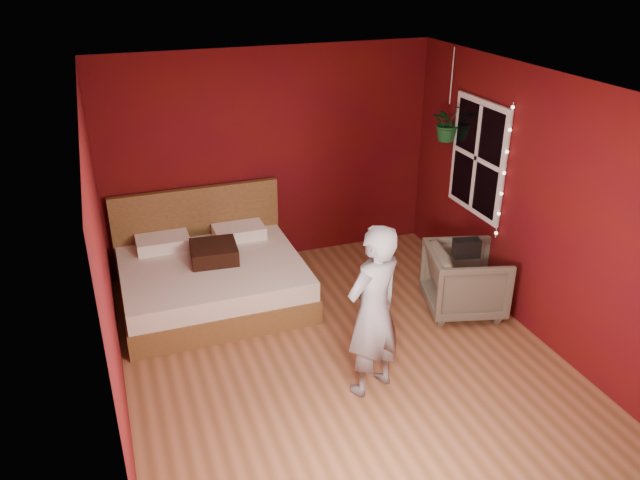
# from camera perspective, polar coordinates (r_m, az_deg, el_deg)

# --- Properties ---
(floor) EXTENTS (4.50, 4.50, 0.00)m
(floor) POSITION_cam_1_polar(r_m,az_deg,el_deg) (6.18, 1.73, -10.30)
(floor) COLOR #945B3B
(floor) RESTS_ON ground
(room_walls) EXTENTS (4.04, 4.54, 2.62)m
(room_walls) POSITION_cam_1_polar(r_m,az_deg,el_deg) (5.38, 1.97, 4.38)
(room_walls) COLOR #550F08
(room_walls) RESTS_ON ground
(window) EXTENTS (0.05, 0.97, 1.27)m
(window) POSITION_cam_1_polar(r_m,az_deg,el_deg) (7.08, 14.22, 7.30)
(window) COLOR white
(window) RESTS_ON room_walls
(fairy_lights) EXTENTS (0.04, 0.04, 1.45)m
(fairy_lights) POSITION_cam_1_polar(r_m,az_deg,el_deg) (6.66, 16.48, 5.89)
(fairy_lights) COLOR silver
(fairy_lights) RESTS_ON room_walls
(bed) EXTENTS (1.95, 1.66, 1.07)m
(bed) POSITION_cam_1_polar(r_m,az_deg,el_deg) (7.03, -9.91, -3.29)
(bed) COLOR brown
(bed) RESTS_ON ground
(person) EXTENTS (0.68, 0.57, 1.60)m
(person) POSITION_cam_1_polar(r_m,az_deg,el_deg) (5.33, 4.88, -6.53)
(person) COLOR slate
(person) RESTS_ON ground
(armchair) EXTENTS (0.98, 0.96, 0.73)m
(armchair) POSITION_cam_1_polar(r_m,az_deg,el_deg) (6.85, 13.13, -3.57)
(armchair) COLOR #666150
(armchair) RESTS_ON ground
(handbag) EXTENTS (0.29, 0.19, 0.19)m
(handbag) POSITION_cam_1_polar(r_m,az_deg,el_deg) (6.49, 13.25, -0.72)
(handbag) COLOR black
(handbag) RESTS_ON armchair
(throw_pillow) EXTENTS (0.53, 0.53, 0.18)m
(throw_pillow) POSITION_cam_1_polar(r_m,az_deg,el_deg) (6.88, -9.68, -1.12)
(throw_pillow) COLOR black
(throw_pillow) RESTS_ON bed
(hanging_plant) EXTENTS (0.44, 0.40, 1.04)m
(hanging_plant) POSITION_cam_1_polar(r_m,az_deg,el_deg) (7.39, 11.61, 10.50)
(hanging_plant) COLOR silver
(hanging_plant) RESTS_ON room_walls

